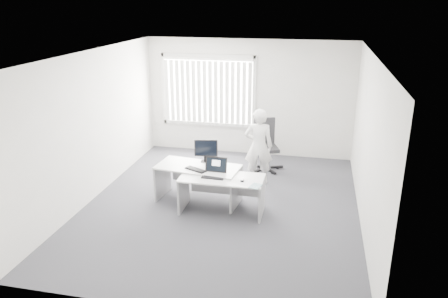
% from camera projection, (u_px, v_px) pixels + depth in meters
% --- Properties ---
extents(ground, '(6.00, 6.00, 0.00)m').
position_uv_depth(ground, '(222.00, 205.00, 8.22)').
color(ground, '#48484F').
rests_on(ground, ground).
extents(wall_back, '(5.00, 0.02, 2.80)m').
position_uv_depth(wall_back, '(249.00, 98.00, 10.52)').
color(wall_back, beige).
rests_on(wall_back, ground).
extents(wall_front, '(5.00, 0.02, 2.80)m').
position_uv_depth(wall_front, '(164.00, 210.00, 4.99)').
color(wall_front, beige).
rests_on(wall_front, ground).
extents(wall_left, '(0.02, 6.00, 2.80)m').
position_uv_depth(wall_left, '(93.00, 126.00, 8.26)').
color(wall_left, beige).
rests_on(wall_left, ground).
extents(wall_right, '(0.02, 6.00, 2.80)m').
position_uv_depth(wall_right, '(368.00, 144.00, 7.25)').
color(wall_right, beige).
rests_on(wall_right, ground).
extents(ceiling, '(5.00, 6.00, 0.02)m').
position_uv_depth(ceiling, '(221.00, 54.00, 7.29)').
color(ceiling, white).
rests_on(ceiling, wall_back).
extents(window, '(2.32, 0.06, 1.76)m').
position_uv_depth(window, '(208.00, 91.00, 10.64)').
color(window, silver).
rests_on(window, wall_back).
extents(blinds, '(2.20, 0.10, 1.50)m').
position_uv_depth(blinds, '(207.00, 92.00, 10.59)').
color(blinds, white).
rests_on(blinds, wall_back).
extents(desk_near, '(1.49, 0.70, 0.68)m').
position_uv_depth(desk_near, '(222.00, 187.00, 7.81)').
color(desk_near, silver).
rests_on(desk_near, ground).
extents(desk_far, '(1.63, 0.91, 0.71)m').
position_uv_depth(desk_far, '(198.00, 176.00, 8.24)').
color(desk_far, silver).
rests_on(desk_far, ground).
extents(office_chair, '(0.85, 0.85, 1.15)m').
position_uv_depth(office_chair, '(265.00, 154.00, 9.85)').
color(office_chair, black).
rests_on(office_chair, ground).
extents(person, '(0.63, 0.46, 1.60)m').
position_uv_depth(person, '(259.00, 146.00, 8.97)').
color(person, silver).
rests_on(person, ground).
extents(laptop, '(0.41, 0.36, 0.31)m').
position_uv_depth(laptop, '(214.00, 169.00, 7.73)').
color(laptop, black).
rests_on(laptop, desk_near).
extents(paper_sheet, '(0.32, 0.25, 0.00)m').
position_uv_depth(paper_sheet, '(240.00, 181.00, 7.57)').
color(paper_sheet, white).
rests_on(paper_sheet, desk_near).
extents(mouse, '(0.07, 0.11, 0.04)m').
position_uv_depth(mouse, '(242.00, 180.00, 7.58)').
color(mouse, '#A7A7A9').
rests_on(mouse, paper_sheet).
extents(booklet, '(0.22, 0.27, 0.01)m').
position_uv_depth(booklet, '(255.00, 186.00, 7.37)').
color(booklet, white).
rests_on(booklet, desk_near).
extents(keyboard, '(0.45, 0.32, 0.02)m').
position_uv_depth(keyboard, '(196.00, 170.00, 7.99)').
color(keyboard, black).
rests_on(keyboard, desk_far).
extents(monitor, '(0.46, 0.20, 0.44)m').
position_uv_depth(monitor, '(206.00, 151.00, 8.33)').
color(monitor, black).
rests_on(monitor, desk_far).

